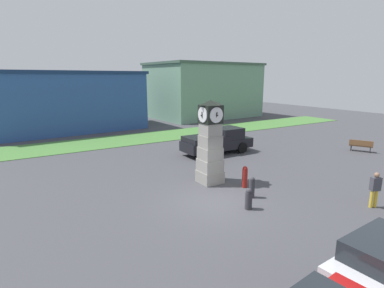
% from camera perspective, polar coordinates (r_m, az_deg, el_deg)
% --- Properties ---
extents(ground_plane, '(83.40, 83.40, 0.00)m').
position_cam_1_polar(ground_plane, '(13.88, 4.63, -10.92)').
color(ground_plane, '#424247').
extents(clock_tower, '(1.28, 1.28, 4.40)m').
position_cam_1_polar(clock_tower, '(15.70, 3.49, -0.14)').
color(clock_tower, gray).
rests_on(clock_tower, ground_plane).
extents(bollard_near_tower, '(0.27, 0.27, 1.12)m').
position_cam_1_polar(bollard_near_tower, '(15.59, 10.02, -6.15)').
color(bollard_near_tower, maroon).
rests_on(bollard_near_tower, ground_plane).
extents(bollard_mid_row, '(0.27, 0.27, 1.01)m').
position_cam_1_polar(bollard_mid_row, '(14.39, 11.33, -8.06)').
color(bollard_mid_row, '#333338').
rests_on(bollard_mid_row, ground_plane).
extents(bollard_far_row, '(0.30, 0.30, 0.94)m').
position_cam_1_polar(bollard_far_row, '(13.19, 10.74, -10.17)').
color(bollard_far_row, '#333338').
rests_on(bollard_far_row, ground_plane).
extents(pickup_truck, '(5.37, 2.16, 1.85)m').
position_cam_1_polar(pickup_truck, '(22.14, 4.90, 0.59)').
color(pickup_truck, black).
rests_on(pickup_truck, ground_plane).
extents(bench, '(1.20, 1.67, 0.90)m').
position_cam_1_polar(bench, '(25.96, 29.50, -0.15)').
color(bench, brown).
rests_on(bench, ground_plane).
extents(pedestrian_crossing_lot, '(0.46, 0.38, 1.58)m').
position_cam_1_polar(pedestrian_crossing_lot, '(15.16, 31.50, -7.12)').
color(pedestrian_crossing_lot, gold).
rests_on(pedestrian_crossing_lot, ground_plane).
extents(warehouse_blue_far, '(16.28, 8.78, 6.14)m').
position_cam_1_polar(warehouse_blue_far, '(34.21, -23.17, 7.52)').
color(warehouse_blue_far, '#2D5193').
rests_on(warehouse_blue_far, ground_plane).
extents(storefront_low_left, '(15.25, 11.06, 7.42)m').
position_cam_1_polar(storefront_low_left, '(43.10, 2.19, 10.22)').
color(storefront_low_left, gray).
rests_on(storefront_low_left, ground_plane).
extents(grass_verge_far, '(50.04, 4.94, 0.04)m').
position_cam_1_polar(grass_verge_far, '(28.45, -7.47, 1.36)').
color(grass_verge_far, '#477A38').
rests_on(grass_verge_far, ground_plane).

